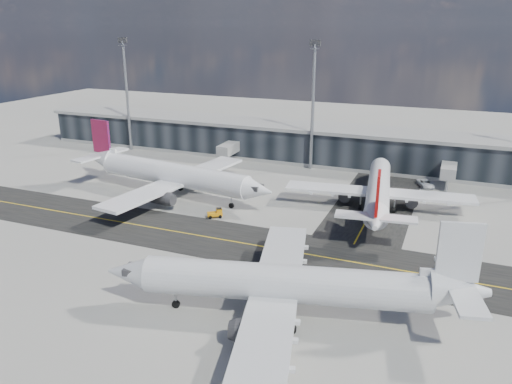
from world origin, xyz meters
TOP-DOWN VIEW (x-y plane):
  - ground at (0.00, 0.00)m, footprint 300.00×300.00m
  - taxiway_lanes at (3.91, 10.74)m, footprint 180.00×63.00m
  - terminal_concourse at (0.04, 54.93)m, footprint 152.00×19.80m
  - floodlight_masts at (0.00, 48.00)m, footprint 102.50×0.70m
  - airliner_af at (-20.04, 19.36)m, footprint 44.82×38.35m
  - airliner_redtail at (18.83, 26.13)m, footprint 34.05×39.81m
  - airliner_near at (15.18, -12.67)m, footprint 42.87×36.86m
  - baggage_tug at (-6.64, 12.15)m, footprint 2.85×2.43m
  - service_van at (25.91, 44.00)m, footprint 4.34×5.78m

SIDE VIEW (x-z plane):
  - ground at x=0.00m, z-range 0.00..0.00m
  - taxiway_lanes at x=3.91m, z-range -0.01..0.03m
  - service_van at x=25.91m, z-range 0.00..1.46m
  - baggage_tug at x=-6.64m, z-range 0.00..1.63m
  - airliner_redtail at x=18.83m, z-range -2.00..9.79m
  - terminal_concourse at x=0.04m, z-range -0.31..8.49m
  - airliner_near at x=15.18m, z-range -2.18..10.65m
  - airliner_af at x=-20.04m, z-range -2.25..11.03m
  - floodlight_masts at x=0.00m, z-range 1.16..30.06m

